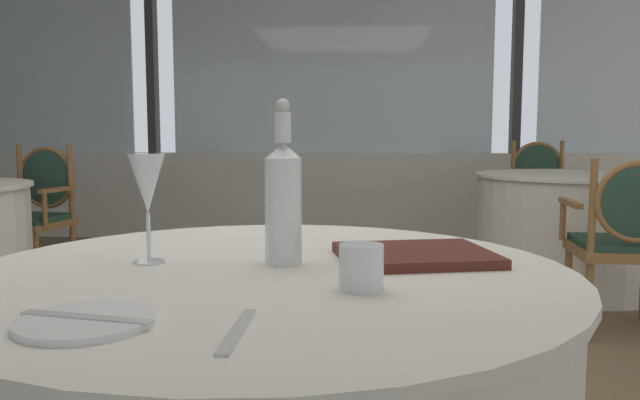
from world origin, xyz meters
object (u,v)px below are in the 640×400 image
(wine_glass, at_px, (147,186))
(dining_chair_1_1, at_px, (539,189))
(water_bottle, at_px, (283,199))
(menu_book, at_px, (415,255))
(water_tumbler, at_px, (361,267))
(dining_chair_0_0, at_px, (36,204))
(side_plate, at_px, (86,321))
(dining_chair_1_0, at_px, (626,233))

(wine_glass, bearing_deg, dining_chair_1_1, 64.99)
(water_bottle, height_order, menu_book, water_bottle)
(menu_book, xyz_separation_m, dining_chair_1_1, (1.37, 4.02, -0.20))
(water_tumbler, distance_m, dining_chair_0_0, 3.80)
(water_tumbler, bearing_deg, dining_chair_0_0, 126.52)
(menu_book, bearing_deg, side_plate, -147.81)
(dining_chair_1_0, bearing_deg, dining_chair_0_0, 80.14)
(water_bottle, relative_size, water_tumbler, 4.31)
(dining_chair_0_0, distance_m, dining_chair_1_0, 3.69)
(water_bottle, relative_size, dining_chair_0_0, 0.34)
(water_tumbler, bearing_deg, dining_chair_1_1, 70.89)
(side_plate, xyz_separation_m, water_bottle, (0.21, 0.42, 0.13))
(dining_chair_0_0, bearing_deg, menu_book, 48.00)
(side_plate, relative_size, menu_book, 0.60)
(menu_book, distance_m, dining_chair_1_1, 4.25)
(wine_glass, height_order, dining_chair_1_1, wine_glass)
(water_tumbler, xyz_separation_m, dining_chair_1_0, (1.32, 2.15, -0.27))
(dining_chair_1_0, xyz_separation_m, dining_chair_1_1, (0.16, 2.12, 0.04))
(dining_chair_1_0, distance_m, dining_chair_1_1, 2.13)
(menu_book, distance_m, dining_chair_1_0, 2.26)
(menu_book, height_order, dining_chair_1_0, dining_chair_1_0)
(wine_glass, distance_m, dining_chair_1_1, 4.52)
(water_bottle, bearing_deg, water_tumbler, -51.79)
(wine_glass, distance_m, menu_book, 0.56)
(water_bottle, xyz_separation_m, dining_chair_1_1, (1.64, 4.07, -0.32))
(water_bottle, distance_m, dining_chair_0_0, 3.55)
(water_bottle, bearing_deg, dining_chair_1_1, 68.11)
(water_bottle, relative_size, dining_chair_1_0, 0.36)
(water_bottle, relative_size, dining_chair_1_1, 0.33)
(wine_glass, bearing_deg, dining_chair_1_0, 48.30)
(side_plate, height_order, dining_chair_0_0, dining_chair_0_0)
(menu_book, bearing_deg, dining_chair_1_1, 58.76)
(side_plate, bearing_deg, dining_chair_1_1, 67.60)
(water_tumbler, bearing_deg, wine_glass, 156.73)
(water_tumbler, xyz_separation_m, dining_chair_0_0, (-2.25, 3.04, -0.25))
(water_tumbler, relative_size, dining_chair_1_1, 0.08)
(side_plate, relative_size, dining_chair_1_0, 0.20)
(water_bottle, distance_m, dining_chair_1_0, 2.47)
(dining_chair_0_0, bearing_deg, water_tumbler, 44.26)
(dining_chair_1_0, bearing_deg, water_bottle, 147.03)
(dining_chair_0_0, height_order, dining_chair_1_0, dining_chair_0_0)
(water_bottle, bearing_deg, side_plate, -117.24)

